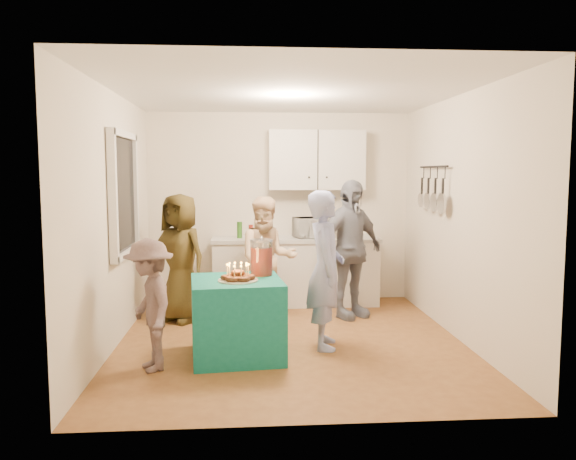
{
  "coord_description": "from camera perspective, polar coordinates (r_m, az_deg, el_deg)",
  "views": [
    {
      "loc": [
        -0.45,
        -5.78,
        1.77
      ],
      "look_at": [
        0.0,
        0.35,
        1.15
      ],
      "focal_mm": 35.0,
      "sensor_mm": 36.0,
      "label": 1
    }
  ],
  "objects": [
    {
      "name": "man_birthday",
      "position": [
        5.71,
        3.82,
        -4.03
      ],
      "size": [
        0.43,
        0.61,
        1.6
      ],
      "primitive_type": "imported",
      "rotation": [
        0.0,
        0.0,
        1.49
      ],
      "color": "#9BA8E2",
      "rests_on": "floor"
    },
    {
      "name": "floor",
      "position": [
        6.07,
        0.25,
        -11.21
      ],
      "size": [
        4.0,
        4.0,
        0.0
      ],
      "primitive_type": "plane",
      "color": "brown",
      "rests_on": "ground"
    },
    {
      "name": "left_wall",
      "position": [
        5.96,
        -17.28,
        0.97
      ],
      "size": [
        4.0,
        4.0,
        0.0
      ],
      "primitive_type": "plane",
      "color": "silver",
      "rests_on": "floor"
    },
    {
      "name": "right_wall",
      "position": [
        6.23,
        17.01,
        1.17
      ],
      "size": [
        4.0,
        4.0,
        0.0
      ],
      "primitive_type": "plane",
      "color": "silver",
      "rests_on": "floor"
    },
    {
      "name": "ceiling",
      "position": [
        5.86,
        0.26,
        13.89
      ],
      "size": [
        4.0,
        4.0,
        0.0
      ],
      "primitive_type": "plane",
      "color": "white",
      "rests_on": "floor"
    },
    {
      "name": "back_wall",
      "position": [
        7.81,
        -0.89,
        2.31
      ],
      "size": [
        3.6,
        3.6,
        0.0
      ],
      "primitive_type": "plane",
      "color": "silver",
      "rests_on": "floor"
    },
    {
      "name": "party_table",
      "position": [
        5.5,
        -5.21,
        -8.9
      ],
      "size": [
        0.93,
        0.93,
        0.76
      ],
      "primitive_type": "cube",
      "rotation": [
        0.0,
        0.0,
        0.1
      ],
      "color": "#106E63",
      "rests_on": "floor"
    },
    {
      "name": "donut_cake",
      "position": [
        5.32,
        -5.11,
        -4.24
      ],
      "size": [
        0.38,
        0.38,
        0.18
      ],
      "primitive_type": null,
      "color": "#381C0C",
      "rests_on": "party_table"
    },
    {
      "name": "pot_rack",
      "position": [
        6.84,
        14.33,
        4.15
      ],
      "size": [
        0.12,
        1.0,
        0.6
      ],
      "primitive_type": "cube",
      "color": "black",
      "rests_on": "right_wall"
    },
    {
      "name": "window_night",
      "position": [
        6.23,
        -16.46,
        3.5
      ],
      "size": [
        0.04,
        1.0,
        1.2
      ],
      "primitive_type": "cube",
      "color": "black",
      "rests_on": "left_wall"
    },
    {
      "name": "woman_back_left",
      "position": [
        6.83,
        -10.89,
        -2.81
      ],
      "size": [
        0.89,
        0.84,
        1.53
      ],
      "primitive_type": "imported",
      "rotation": [
        0.0,
        0.0,
        -0.63
      ],
      "color": "brown",
      "rests_on": "floor"
    },
    {
      "name": "counter",
      "position": [
        7.63,
        0.75,
        -4.35
      ],
      "size": [
        2.2,
        0.58,
        0.86
      ],
      "primitive_type": "cube",
      "color": "white",
      "rests_on": "floor"
    },
    {
      "name": "countertop",
      "position": [
        7.57,
        0.76,
        -0.96
      ],
      "size": [
        2.24,
        0.62,
        0.05
      ],
      "primitive_type": "cube",
      "color": "beige",
      "rests_on": "counter"
    },
    {
      "name": "upper_cabinet",
      "position": [
        7.7,
        2.91,
        7.09
      ],
      "size": [
        1.3,
        0.3,
        0.8
      ],
      "primitive_type": "cube",
      "color": "white",
      "rests_on": "back_wall"
    },
    {
      "name": "woman_back_center",
      "position": [
        6.72,
        -2.11,
        -2.99
      ],
      "size": [
        0.77,
        0.63,
        1.5
      ],
      "primitive_type": "imported",
      "rotation": [
        0.0,
        0.0,
        0.08
      ],
      "color": "tan",
      "rests_on": "floor"
    },
    {
      "name": "microwave",
      "position": [
        7.57,
        2.55,
        0.26
      ],
      "size": [
        0.55,
        0.43,
        0.27
      ],
      "primitive_type": "imported",
      "rotation": [
        0.0,
        0.0,
        0.23
      ],
      "color": "white",
      "rests_on": "countertop"
    },
    {
      "name": "child_near_left",
      "position": [
        5.22,
        -13.87,
        -7.39
      ],
      "size": [
        0.71,
        0.88,
        1.2
      ],
      "primitive_type": "imported",
      "rotation": [
        0.0,
        0.0,
        -1.18
      ],
      "color": "#594748",
      "rests_on": "floor"
    },
    {
      "name": "woman_back_right",
      "position": [
        6.9,
        6.26,
        -1.95
      ],
      "size": [
        1.07,
        0.87,
        1.7
      ],
      "primitive_type": "imported",
      "rotation": [
        0.0,
        0.0,
        0.55
      ],
      "color": "black",
      "rests_on": "floor"
    },
    {
      "name": "punch_jar",
      "position": [
        5.59,
        -2.72,
        -2.89
      ],
      "size": [
        0.22,
        0.22,
        0.34
      ],
      "primitive_type": "cylinder",
      "color": "red",
      "rests_on": "party_table"
    }
  ]
}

